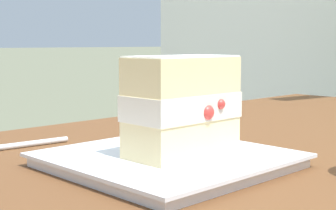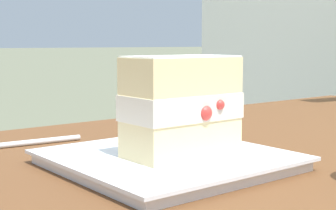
% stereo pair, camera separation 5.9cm
% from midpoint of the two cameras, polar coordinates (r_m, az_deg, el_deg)
% --- Properties ---
extents(dessert_plate, '(0.24, 0.24, 0.02)m').
position_cam_midpoint_polar(dessert_plate, '(0.60, -2.82, -6.15)').
color(dessert_plate, white).
rests_on(dessert_plate, patio_table).
extents(cake_slice, '(0.13, 0.08, 0.11)m').
position_cam_midpoint_polar(cake_slice, '(0.58, -1.31, -0.10)').
color(cake_slice, beige).
rests_on(cake_slice, dessert_plate).
extents(dessert_fork, '(0.17, 0.03, 0.01)m').
position_cam_midpoint_polar(dessert_fork, '(0.73, -20.32, -4.48)').
color(dessert_fork, silver).
rests_on(dessert_fork, patio_table).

